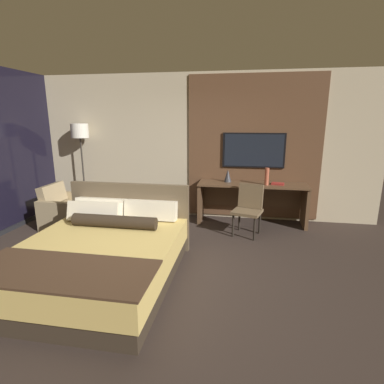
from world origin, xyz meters
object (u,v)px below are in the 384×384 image
bed (101,255)px  vase_short (228,176)px  tv (254,150)px  armchair_by_window (69,212)px  desk (252,196)px  desk_chair (249,205)px  floor_lamp (80,138)px  vase_tall (267,176)px  book (278,184)px

bed → vase_short: (1.41, 2.46, 0.59)m
tv → armchair_by_window: tv is taller
desk → desk_chair: desk_chair is taller
bed → tv: bearing=54.7°
armchair_by_window → vase_short: bearing=-75.2°
bed → desk_chair: size_ratio=2.54×
floor_lamp → vase_tall: 3.73m
bed → tv: (1.87, 2.64, 1.06)m
bed → armchair_by_window: size_ratio=2.60×
desk_chair → armchair_by_window: size_ratio=1.02×
bed → floor_lamp: size_ratio=1.19×
tv → armchair_by_window: bearing=-164.1°
vase_tall → desk_chair: bearing=-123.5°
vase_tall → desk: bearing=154.3°
tv → book: size_ratio=4.73×
vase_tall → vase_short: 0.73m
tv → vase_short: (-0.46, -0.18, -0.47)m
desk_chair → armchair_by_window: bearing=-160.9°
book → armchair_by_window: bearing=-169.9°
desk_chair → armchair_by_window: (-3.28, -0.15, -0.25)m
tv → desk_chair: (-0.06, -0.80, -0.86)m
armchair_by_window → floor_lamp: 1.51m
desk → book: (0.45, -0.06, 0.26)m
floor_lamp → tv: bearing=3.0°
vase_short → book: size_ratio=0.95×
desk_chair → vase_tall: size_ratio=2.78×
floor_lamp → book: floor_lamp is taller
desk_chair → vase_tall: (0.31, 0.46, 0.43)m
armchair_by_window → book: bearing=-80.1°
floor_lamp → vase_tall: size_ratio=5.97×
bed → floor_lamp: (-1.56, 2.46, 1.26)m
armchair_by_window → bed: bearing=-139.1°
tv → desk_chair: size_ratio=1.35×
desk_chair → armchair_by_window: desk_chair is taller
bed → desk_chair: bearing=45.5°
floor_lamp → book: 3.96m
tv → desk_chair: tv is taller
book → vase_tall: bearing=-163.0°
bed → floor_lamp: 3.18m
desk → desk_chair: 0.59m
desk_chair → armchair_by_window: 3.30m
bed → desk: (1.87, 2.42, 0.23)m
vase_tall → bed: bearing=-132.6°
book → tv: bearing=148.7°
desk → desk_chair: size_ratio=2.31×
vase_short → bed: bearing=-119.7°
desk_chair → floor_lamp: bearing=-173.9°
desk_chair → vase_tall: 0.70m
bed → vase_short: 2.90m
desk_chair → book: 0.79m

